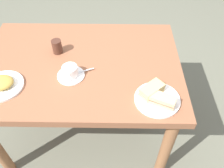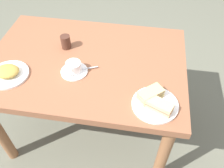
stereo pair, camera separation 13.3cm
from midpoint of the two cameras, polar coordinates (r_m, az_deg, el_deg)
name	(u,v)px [view 2 (the right image)]	position (r m, az deg, el deg)	size (l,w,h in m)	color
ground_plane	(93,125)	(2.10, -2.89, -10.05)	(6.00, 6.00, 0.00)	#646454
dining_table	(87,72)	(1.59, -3.75, 2.72)	(1.27, 0.89, 0.76)	brown
sandwich_plate	(155,105)	(1.30, 13.22, -5.00)	(0.25, 0.25, 0.01)	white
sandwich_front	(159,106)	(1.26, 14.32, -5.24)	(0.15, 0.12, 0.05)	#DEB17A
sandwich_back	(150,94)	(1.29, 12.18, -2.63)	(0.15, 0.14, 0.05)	#D1BB75
coffee_saucer	(74,71)	(1.44, -6.48, 2.90)	(0.16, 0.16, 0.01)	white
coffee_cup	(73,67)	(1.42, -6.63, 3.99)	(0.09, 0.12, 0.06)	white
spoon	(87,68)	(1.45, -3.38, 3.67)	(0.09, 0.05, 0.01)	silver
side_plate	(8,75)	(1.52, -21.42, 1.99)	(0.24, 0.24, 0.01)	white
side_food_pile	(7,71)	(1.50, -21.72, 2.77)	(0.14, 0.12, 0.04)	#B3913E
drinking_glass	(66,42)	(1.61, -8.74, 9.87)	(0.06, 0.06, 0.09)	#4C2B20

